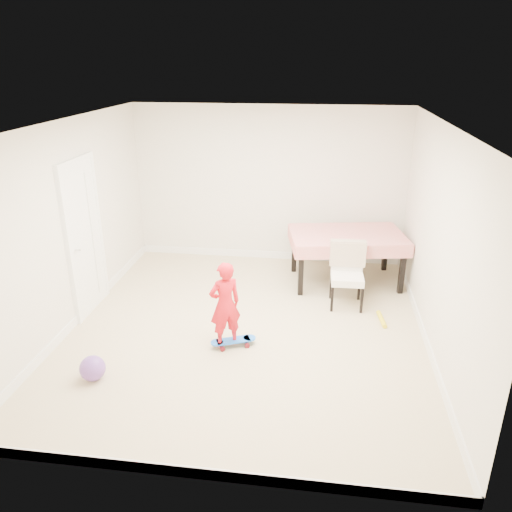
# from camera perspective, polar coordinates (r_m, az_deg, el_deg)

# --- Properties ---
(ground) EXTENTS (5.00, 5.00, 0.00)m
(ground) POSITION_cam_1_polar(r_m,az_deg,el_deg) (6.54, -1.12, -8.35)
(ground) COLOR #C6B289
(ground) RESTS_ON ground
(ceiling) EXTENTS (4.50, 5.00, 0.04)m
(ceiling) POSITION_cam_1_polar(r_m,az_deg,el_deg) (5.70, -1.31, 14.68)
(ceiling) COLOR silver
(ceiling) RESTS_ON wall_back
(wall_back) EXTENTS (4.50, 0.04, 2.60)m
(wall_back) POSITION_cam_1_polar(r_m,az_deg,el_deg) (8.35, 1.44, 8.07)
(wall_back) COLOR silver
(wall_back) RESTS_ON ground
(wall_front) EXTENTS (4.50, 0.04, 2.60)m
(wall_front) POSITION_cam_1_polar(r_m,az_deg,el_deg) (3.79, -7.07, -10.02)
(wall_front) COLOR silver
(wall_front) RESTS_ON ground
(wall_left) EXTENTS (0.04, 5.00, 2.60)m
(wall_left) POSITION_cam_1_polar(r_m,az_deg,el_deg) (6.70, -20.44, 3.15)
(wall_left) COLOR silver
(wall_left) RESTS_ON ground
(wall_right) EXTENTS (0.04, 5.00, 2.60)m
(wall_right) POSITION_cam_1_polar(r_m,az_deg,el_deg) (6.08, 20.05, 1.36)
(wall_right) COLOR silver
(wall_right) RESTS_ON ground
(door) EXTENTS (0.11, 0.94, 2.11)m
(door) POSITION_cam_1_polar(r_m,az_deg,el_deg) (7.03, -19.00, 1.82)
(door) COLOR white
(door) RESTS_ON ground
(baseboard_back) EXTENTS (4.50, 0.02, 0.12)m
(baseboard_back) POSITION_cam_1_polar(r_m,az_deg,el_deg) (8.74, 1.37, 0.17)
(baseboard_back) COLOR white
(baseboard_back) RESTS_ON ground
(baseboard_front) EXTENTS (4.50, 0.02, 0.12)m
(baseboard_front) POSITION_cam_1_polar(r_m,az_deg,el_deg) (4.56, -6.32, -23.44)
(baseboard_front) COLOR white
(baseboard_front) RESTS_ON ground
(baseboard_left) EXTENTS (0.02, 5.00, 0.12)m
(baseboard_left) POSITION_cam_1_polar(r_m,az_deg,el_deg) (7.17, -19.21, -6.26)
(baseboard_left) COLOR white
(baseboard_left) RESTS_ON ground
(baseboard_right) EXTENTS (0.02, 5.00, 0.12)m
(baseboard_right) POSITION_cam_1_polar(r_m,az_deg,el_deg) (6.59, 18.74, -8.79)
(baseboard_right) COLOR white
(baseboard_right) RESTS_ON ground
(dining_table) EXTENTS (1.85, 1.34, 0.80)m
(dining_table) POSITION_cam_1_polar(r_m,az_deg,el_deg) (7.82, 10.21, -0.21)
(dining_table) COLOR #AB1D09
(dining_table) RESTS_ON ground
(dining_chair) EXTENTS (0.52, 0.59, 0.91)m
(dining_chair) POSITION_cam_1_polar(r_m,az_deg,el_deg) (7.05, 10.39, -2.24)
(dining_chair) COLOR silver
(dining_chair) RESTS_ON ground
(skateboard) EXTENTS (0.60, 0.40, 0.08)m
(skateboard) POSITION_cam_1_polar(r_m,az_deg,el_deg) (6.18, -2.61, -9.87)
(skateboard) COLOR blue
(skateboard) RESTS_ON ground
(child) EXTENTS (0.47, 0.43, 1.07)m
(child) POSITION_cam_1_polar(r_m,az_deg,el_deg) (5.94, -3.55, -5.85)
(child) COLOR red
(child) RESTS_ON ground
(balloon) EXTENTS (0.28, 0.28, 0.28)m
(balloon) POSITION_cam_1_polar(r_m,az_deg,el_deg) (5.83, -18.18, -12.10)
(balloon) COLOR #7044A4
(balloon) RESTS_ON ground
(foam_toy) EXTENTS (0.11, 0.40, 0.06)m
(foam_toy) POSITION_cam_1_polar(r_m,az_deg,el_deg) (6.92, 14.15, -7.01)
(foam_toy) COLOR yellow
(foam_toy) RESTS_ON ground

